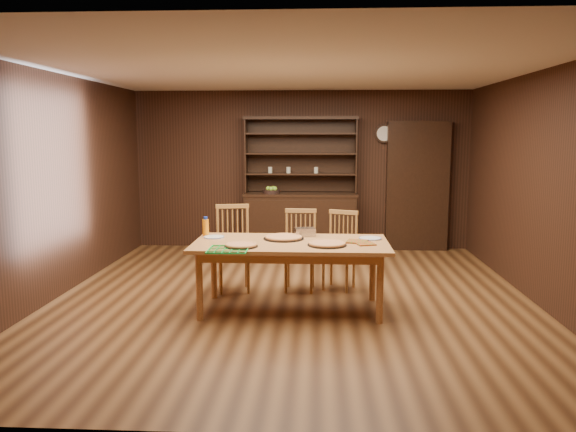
# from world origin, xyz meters

# --- Properties ---
(floor) EXTENTS (6.00, 6.00, 0.00)m
(floor) POSITION_xyz_m (0.00, 0.00, 0.00)
(floor) COLOR brown
(floor) RESTS_ON ground
(room_shell) EXTENTS (6.00, 6.00, 6.00)m
(room_shell) POSITION_xyz_m (0.00, 0.00, 1.58)
(room_shell) COLOR silver
(room_shell) RESTS_ON floor
(china_hutch) EXTENTS (1.84, 0.52, 2.17)m
(china_hutch) POSITION_xyz_m (-0.00, 2.75, 0.60)
(china_hutch) COLOR black
(china_hutch) RESTS_ON floor
(doorway) EXTENTS (1.00, 0.18, 2.10)m
(doorway) POSITION_xyz_m (1.90, 2.90, 1.05)
(doorway) COLOR black
(doorway) RESTS_ON floor
(wall_clock) EXTENTS (0.30, 0.05, 0.30)m
(wall_clock) POSITION_xyz_m (1.35, 2.96, 1.90)
(wall_clock) COLOR black
(wall_clock) RESTS_ON room_shell
(dining_table) EXTENTS (2.08, 1.04, 0.75)m
(dining_table) POSITION_xyz_m (0.00, -0.42, 0.68)
(dining_table) COLOR #C38243
(dining_table) RESTS_ON floor
(chair_left) EXTENTS (0.50, 0.49, 1.04)m
(chair_left) POSITION_xyz_m (-0.74, 0.36, 0.55)
(chair_left) COLOR #C68544
(chair_left) RESTS_ON floor
(chair_center) EXTENTS (0.42, 0.40, 0.99)m
(chair_center) POSITION_xyz_m (0.07, 0.41, 0.52)
(chair_center) COLOR #C68544
(chair_center) RESTS_ON floor
(chair_right) EXTENTS (0.50, 0.49, 0.96)m
(chair_right) POSITION_xyz_m (0.57, 0.50, 0.51)
(chair_right) COLOR #C68544
(chair_right) RESTS_ON floor
(pizza_left) EXTENTS (0.34, 0.34, 0.04)m
(pizza_left) POSITION_xyz_m (-0.49, -0.71, 0.77)
(pizza_left) COLOR black
(pizza_left) RESTS_ON dining_table
(pizza_right) EXTENTS (0.41, 0.41, 0.04)m
(pizza_right) POSITION_xyz_m (0.39, -0.59, 0.77)
(pizza_right) COLOR black
(pizza_right) RESTS_ON dining_table
(pizza_center) EXTENTS (0.45, 0.45, 0.04)m
(pizza_center) POSITION_xyz_m (-0.09, -0.26, 0.77)
(pizza_center) COLOR black
(pizza_center) RESTS_ON dining_table
(cooling_rack) EXTENTS (0.46, 0.46, 0.02)m
(cooling_rack) POSITION_xyz_m (-0.60, -0.87, 0.76)
(cooling_rack) COLOR green
(cooling_rack) RESTS_ON dining_table
(plate_left) EXTENTS (0.23, 0.23, 0.02)m
(plate_left) POSITION_xyz_m (-0.87, -0.23, 0.76)
(plate_left) COLOR white
(plate_left) RESTS_ON dining_table
(plate_right) EXTENTS (0.25, 0.25, 0.02)m
(plate_right) POSITION_xyz_m (0.87, -0.21, 0.76)
(plate_right) COLOR white
(plate_right) RESTS_ON dining_table
(foil_dish) EXTENTS (0.25, 0.20, 0.09)m
(foil_dish) POSITION_xyz_m (0.14, -0.05, 0.79)
(foil_dish) COLOR silver
(foil_dish) RESTS_ON dining_table
(juice_bottle) EXTENTS (0.07, 0.07, 0.22)m
(juice_bottle) POSITION_xyz_m (-0.98, -0.13, 0.85)
(juice_bottle) COLOR orange
(juice_bottle) RESTS_ON dining_table
(pot_holder_a) EXTENTS (0.23, 0.23, 0.01)m
(pot_holder_a) POSITION_xyz_m (0.79, -0.52, 0.76)
(pot_holder_a) COLOR red
(pot_holder_a) RESTS_ON dining_table
(pot_holder_b) EXTENTS (0.25, 0.25, 0.02)m
(pot_holder_b) POSITION_xyz_m (0.71, -0.40, 0.76)
(pot_holder_b) COLOR red
(pot_holder_b) RESTS_ON dining_table
(fruit_bowl) EXTENTS (0.28, 0.28, 0.12)m
(fruit_bowl) POSITION_xyz_m (-0.47, 2.69, 0.98)
(fruit_bowl) COLOR black
(fruit_bowl) RESTS_ON china_hutch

